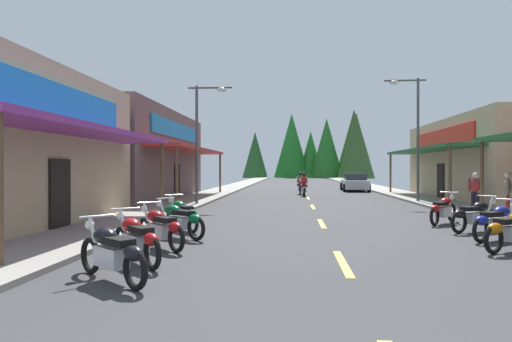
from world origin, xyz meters
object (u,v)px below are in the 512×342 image
(pedestrian_by_shop, at_px, (508,192))
(parked_car_curbside, at_px, (355,182))
(pedestrian_browsing, at_px, (474,188))
(motorcycle_parked_right_5, at_px, (475,215))
(motorcycle_parked_left_1, at_px, (136,238))
(pedestrian_waiting, at_px, (475,190))
(motorcycle_parked_right_4, at_px, (497,221))
(motorcycle_parked_left_4, at_px, (182,214))
(motorcycle_parked_left_2, at_px, (160,227))
(motorcycle_parked_right_6, at_px, (443,209))
(rider_cruising_trailing, at_px, (300,185))
(streetlamp_right, at_px, (412,122))
(motorcycle_parked_left_0, at_px, (112,252))
(streetlamp_left, at_px, (204,127))
(rider_cruising_lead, at_px, (304,186))
(motorcycle_parked_left_3, at_px, (178,219))

(pedestrian_by_shop, relative_size, parked_car_curbside, 0.39)
(pedestrian_browsing, bearing_deg, motorcycle_parked_right_5, -142.04)
(motorcycle_parked_left_1, bearing_deg, pedestrian_waiting, -87.31)
(motorcycle_parked_right_5, bearing_deg, parked_car_curbside, 57.39)
(parked_car_curbside, bearing_deg, motorcycle_parked_right_4, -177.77)
(motorcycle_parked_right_4, relative_size, motorcycle_parked_left_4, 1.01)
(motorcycle_parked_left_2, xyz_separation_m, pedestrian_by_shop, (10.65, 6.56, 0.51))
(pedestrian_by_shop, bearing_deg, motorcycle_parked_right_6, -128.05)
(pedestrian_waiting, bearing_deg, rider_cruising_trailing, -112.20)
(motorcycle_parked_left_4, bearing_deg, motorcycle_parked_right_5, -126.38)
(rider_cruising_trailing, bearing_deg, pedestrian_by_shop, -152.86)
(streetlamp_right, bearing_deg, motorcycle_parked_left_0, -118.27)
(motorcycle_parked_right_6, xyz_separation_m, motorcycle_parked_left_1, (-7.93, -6.74, 0.00))
(motorcycle_parked_left_2, xyz_separation_m, rider_cruising_trailing, (3.57, 21.35, 0.17))
(motorcycle_parked_left_4, relative_size, parked_car_curbside, 0.40)
(streetlamp_left, distance_m, rider_cruising_trailing, 11.46)
(motorcycle_parked_left_2, distance_m, rider_cruising_lead, 19.61)
(streetlamp_right, distance_m, motorcycle_parked_left_1, 18.59)
(rider_cruising_lead, distance_m, parked_car_curbside, 8.07)
(motorcycle_parked_left_2, bearing_deg, motorcycle_parked_right_5, -113.26)
(motorcycle_parked_left_3, bearing_deg, motorcycle_parked_left_0, 128.10)
(motorcycle_parked_left_2, bearing_deg, rider_cruising_lead, -56.11)
(motorcycle_parked_right_4, xyz_separation_m, motorcycle_parked_right_6, (-0.22, 3.33, 0.00))
(motorcycle_parked_left_2, height_order, motorcycle_parked_left_3, same)
(motorcycle_parked_right_4, relative_size, motorcycle_parked_left_0, 1.04)
(motorcycle_parked_left_1, bearing_deg, pedestrian_browsing, -84.66)
(motorcycle_parked_left_0, bearing_deg, streetlamp_left, -44.23)
(motorcycle_parked_left_2, bearing_deg, motorcycle_parked_right_4, -122.66)
(motorcycle_parked_left_0, height_order, parked_car_curbside, parked_car_curbside)
(streetlamp_right, bearing_deg, pedestrian_by_shop, -79.61)
(streetlamp_right, xyz_separation_m, motorcycle_parked_left_1, (-9.26, -15.67, -3.75))
(motorcycle_parked_left_2, height_order, parked_car_curbside, parked_car_curbside)
(motorcycle_parked_right_5, xyz_separation_m, rider_cruising_lead, (-4.48, 15.95, 0.17))
(motorcycle_parked_left_0, bearing_deg, motorcycle_parked_right_5, -102.14)
(motorcycle_parked_left_3, height_order, rider_cruising_trailing, rider_cruising_trailing)
(streetlamp_left, distance_m, motorcycle_parked_left_2, 12.04)
(streetlamp_right, bearing_deg, motorcycle_parked_left_4, -130.62)
(motorcycle_parked_right_6, distance_m, rider_cruising_lead, 14.73)
(motorcycle_parked_left_1, bearing_deg, pedestrian_by_shop, -94.89)
(motorcycle_parked_left_4, distance_m, pedestrian_waiting, 12.24)
(pedestrian_browsing, bearing_deg, rider_cruising_lead, 99.69)
(streetlamp_left, xyz_separation_m, pedestrian_waiting, (11.76, -2.61, -2.89))
(streetlamp_right, xyz_separation_m, motorcycle_parked_right_6, (-1.33, -8.94, -3.75))
(rider_cruising_lead, xyz_separation_m, parked_car_curbside, (4.22, 6.88, 0.03))
(parked_car_curbside, bearing_deg, motorcycle_parked_left_2, 164.80)
(motorcycle_parked_left_1, height_order, rider_cruising_lead, rider_cruising_lead)
(motorcycle_parked_left_2, height_order, rider_cruising_lead, rider_cruising_lead)
(streetlamp_left, xyz_separation_m, motorcycle_parked_left_2, (1.30, -11.49, -3.36))
(streetlamp_right, bearing_deg, rider_cruising_lead, 136.66)
(motorcycle_parked_left_3, distance_m, pedestrian_browsing, 14.35)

